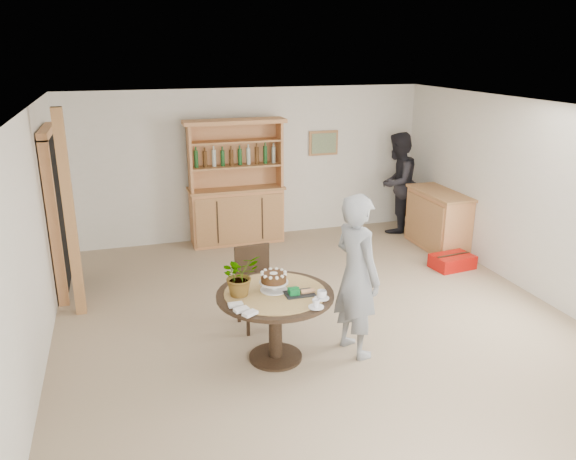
# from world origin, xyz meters

# --- Properties ---
(ground) EXTENTS (7.00, 7.00, 0.00)m
(ground) POSITION_xyz_m (0.00, 0.00, 0.00)
(ground) COLOR #9D856C
(ground) RESTS_ON ground
(room_shell) EXTENTS (6.04, 7.04, 2.52)m
(room_shell) POSITION_xyz_m (0.00, 0.01, 1.74)
(room_shell) COLOR white
(room_shell) RESTS_ON ground
(doorway) EXTENTS (0.13, 1.10, 2.18)m
(doorway) POSITION_xyz_m (-2.93, 2.00, 1.11)
(doorway) COLOR black
(doorway) RESTS_ON ground
(pine_post) EXTENTS (0.12, 0.12, 2.50)m
(pine_post) POSITION_xyz_m (-2.70, 1.20, 1.25)
(pine_post) COLOR #AE7849
(pine_post) RESTS_ON ground
(hutch) EXTENTS (1.62, 0.54, 2.04)m
(hutch) POSITION_xyz_m (-0.30, 3.24, 0.69)
(hutch) COLOR tan
(hutch) RESTS_ON ground
(sideboard) EXTENTS (0.54, 1.26, 0.94)m
(sideboard) POSITION_xyz_m (2.74, 2.00, 0.47)
(sideboard) COLOR tan
(sideboard) RESTS_ON ground
(dining_table) EXTENTS (1.20, 1.20, 0.76)m
(dining_table) POSITION_xyz_m (-0.70, -0.52, 0.60)
(dining_table) COLOR black
(dining_table) RESTS_ON ground
(dining_chair) EXTENTS (0.45, 0.45, 0.95)m
(dining_chair) POSITION_xyz_m (-0.70, 0.30, 0.54)
(dining_chair) COLOR black
(dining_chair) RESTS_ON ground
(birthday_cake) EXTENTS (0.30, 0.30, 0.20)m
(birthday_cake) POSITION_xyz_m (-0.70, -0.47, 0.88)
(birthday_cake) COLOR white
(birthday_cake) RESTS_ON dining_table
(flower_vase) EXTENTS (0.47, 0.44, 0.42)m
(flower_vase) POSITION_xyz_m (-1.05, -0.47, 0.97)
(flower_vase) COLOR #3F7233
(flower_vase) RESTS_ON dining_table
(gift_tray) EXTENTS (0.30, 0.20, 0.08)m
(gift_tray) POSITION_xyz_m (-0.48, -0.65, 0.79)
(gift_tray) COLOR black
(gift_tray) RESTS_ON dining_table
(coffee_cup_a) EXTENTS (0.15, 0.15, 0.09)m
(coffee_cup_a) POSITION_xyz_m (-0.30, -0.80, 0.80)
(coffee_cup_a) COLOR white
(coffee_cup_a) RESTS_ON dining_table
(coffee_cup_b) EXTENTS (0.15, 0.15, 0.08)m
(coffee_cup_b) POSITION_xyz_m (-0.42, -0.97, 0.79)
(coffee_cup_b) COLOR white
(coffee_cup_b) RESTS_ON dining_table
(napkins) EXTENTS (0.24, 0.33, 0.03)m
(napkins) POSITION_xyz_m (-1.11, -0.84, 0.77)
(napkins) COLOR white
(napkins) RESTS_ON dining_table
(teen_boy) EXTENTS (0.56, 0.72, 1.75)m
(teen_boy) POSITION_xyz_m (0.15, -0.62, 0.88)
(teen_boy) COLOR gray
(teen_boy) RESTS_ON ground
(adult_person) EXTENTS (1.08, 1.04, 1.75)m
(adult_person) POSITION_xyz_m (2.50, 3.00, 0.87)
(adult_person) COLOR black
(adult_person) RESTS_ON ground
(red_suitcase) EXTENTS (0.64, 0.47, 0.21)m
(red_suitcase) POSITION_xyz_m (2.50, 1.15, 0.10)
(red_suitcase) COLOR #BC0E09
(red_suitcase) RESTS_ON ground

